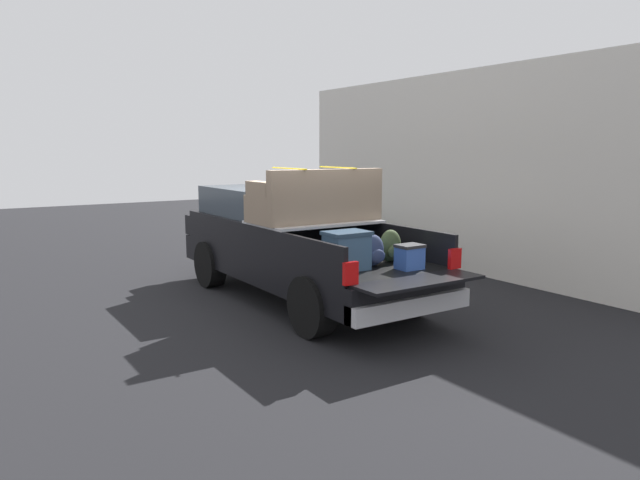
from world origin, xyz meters
TOP-DOWN VIEW (x-y plane):
  - ground_plane at (0.00, 0.00)m, footprint 40.00×40.00m
  - pickup_truck at (0.35, 0.00)m, footprint 6.05×2.06m
  - building_facade at (0.48, -4.18)m, footprint 10.16×0.36m
  - trash_can at (3.05, -3.00)m, footprint 0.60×0.60m

SIDE VIEW (x-z plane):
  - ground_plane at x=0.00m, z-range 0.00..0.00m
  - trash_can at x=3.05m, z-range 0.01..0.99m
  - pickup_truck at x=0.35m, z-range -0.15..2.08m
  - building_facade at x=0.48m, z-range 0.00..4.08m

